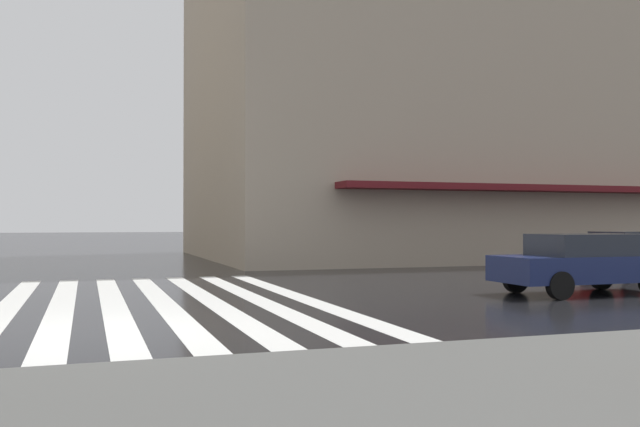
% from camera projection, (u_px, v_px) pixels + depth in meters
% --- Properties ---
extents(ground_plane, '(220.00, 220.00, 0.00)m').
position_uv_depth(ground_plane, '(105.00, 334.00, 10.54)').
color(ground_plane, black).
extents(zebra_crossing, '(13.00, 6.50, 0.01)m').
position_uv_depth(zebra_crossing, '(163.00, 302.00, 14.73)').
color(zebra_crossing, silver).
rests_on(zebra_crossing, ground_plane).
extents(haussmann_block_corner, '(17.26, 21.85, 18.89)m').
position_uv_depth(haussmann_block_corner, '(424.00, 72.00, 35.14)').
color(haussmann_block_corner, tan).
rests_on(haussmann_block_corner, ground_plane).
extents(car_navy, '(1.85, 4.10, 1.41)m').
position_uv_depth(car_navy, '(584.00, 262.00, 16.34)').
color(car_navy, navy).
rests_on(car_navy, ground_plane).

